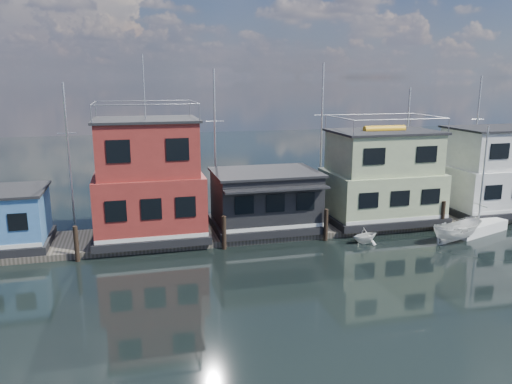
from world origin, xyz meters
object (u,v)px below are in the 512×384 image
object	(u,v)px
houseboat_dark	(265,200)
houseboat_white	(496,172)
day_sailer	(478,227)
houseboat_green	(382,178)
dinghy_white	(365,235)
houseboat_red	(149,182)
motorboat	(457,231)

from	to	relation	value
houseboat_dark	houseboat_white	size ratio (longest dim) A/B	0.88
houseboat_white	day_sailer	bearing A→B (deg)	-138.26
houseboat_green	dinghy_white	distance (m)	5.82
dinghy_white	day_sailer	xyz separation A→B (m)	(8.82, 0.06, -0.09)
day_sailer	houseboat_red	bearing A→B (deg)	151.24
houseboat_red	day_sailer	size ratio (longest dim) A/B	1.56
day_sailer	houseboat_green	bearing A→B (deg)	127.01
houseboat_red	houseboat_dark	bearing A→B (deg)	-0.14
motorboat	day_sailer	bearing A→B (deg)	-72.16
houseboat_dark	dinghy_white	xyz separation A→B (m)	(5.90, -3.86, -1.88)
houseboat_dark	motorboat	size ratio (longest dim) A/B	1.87
houseboat_red	houseboat_white	distance (m)	27.01
dinghy_white	houseboat_green	bearing A→B (deg)	-53.62
houseboat_white	dinghy_white	xyz separation A→B (m)	(-13.10, -3.88, -3.00)
houseboat_red	houseboat_white	xyz separation A→B (m)	(27.00, 0.00, -0.57)
houseboat_green	day_sailer	size ratio (longest dim) A/B	1.10
houseboat_red	houseboat_dark	size ratio (longest dim) A/B	1.60
houseboat_white	day_sailer	distance (m)	6.52
houseboat_dark	houseboat_green	distance (m)	9.07
houseboat_red	houseboat_white	bearing A→B (deg)	0.00
houseboat_white	day_sailer	world-z (taller)	day_sailer
houseboat_red	dinghy_white	xyz separation A→B (m)	(13.90, -3.88, -3.57)
houseboat_red	day_sailer	world-z (taller)	houseboat_red
houseboat_green	dinghy_white	bearing A→B (deg)	-128.63
day_sailer	houseboat_dark	bearing A→B (deg)	146.30
dinghy_white	motorboat	bearing A→B (deg)	-118.28
houseboat_green	houseboat_white	size ratio (longest dim) A/B	1.00
houseboat_red	motorboat	distance (m)	20.86
dinghy_white	houseboat_red	bearing A→B (deg)	59.40
houseboat_red	houseboat_dark	xyz separation A→B (m)	(8.00, -0.02, -1.69)
houseboat_white	houseboat_red	bearing A→B (deg)	-180.00
dinghy_white	houseboat_white	bearing A→B (deg)	-88.48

